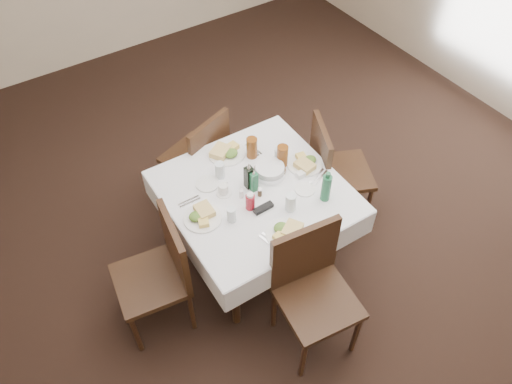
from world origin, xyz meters
TOP-DOWN VIEW (x-y plane):
  - ground_plane at (0.00, 0.00)m, footprint 7.00×7.00m
  - room_shell at (0.00, 0.00)m, footprint 6.04×7.04m
  - dining_table at (-0.17, 0.08)m, footprint 1.24×1.24m
  - chair_north at (-0.21, 0.83)m, footprint 0.56×0.56m
  - chair_south at (-0.22, -0.66)m, footprint 0.53×0.53m
  - chair_east at (0.59, 0.12)m, footprint 0.60×0.60m
  - chair_west at (-0.97, -0.01)m, footprint 0.52×0.52m
  - meal_north at (-0.15, 0.51)m, footprint 0.29×0.29m
  - meal_south at (-0.21, -0.36)m, footprint 0.27×0.27m
  - meal_east at (0.28, 0.08)m, footprint 0.26×0.26m
  - meal_west at (-0.60, 0.07)m, footprint 0.26×0.26m
  - side_plate_a at (-0.42, 0.31)m, footprint 0.17×0.17m
  - side_plate_b at (0.13, -0.11)m, footprint 0.14×0.14m
  - water_n at (-0.30, 0.33)m, footprint 0.07×0.07m
  - water_s at (-0.06, -0.20)m, footprint 0.07×0.07m
  - water_e at (0.14, 0.23)m, footprint 0.06×0.06m
  - water_w at (-0.44, -0.06)m, footprint 0.06×0.06m
  - iced_tea_a at (0.01, 0.38)m, footprint 0.08×0.08m
  - iced_tea_b at (0.15, 0.19)m, footprint 0.08×0.08m
  - bread_basket at (0.01, 0.15)m, footprint 0.23×0.23m
  - oil_cruet_dark at (-0.18, 0.14)m, footprint 0.06×0.06m
  - oil_cruet_green at (-0.17, 0.09)m, footprint 0.05×0.05m
  - ketchup_bottle at (-0.28, -0.04)m, footprint 0.06×0.06m
  - salt_shaker at (-0.28, 0.08)m, footprint 0.03×0.03m
  - pepper_shaker at (-0.16, 0.02)m, footprint 0.03×0.03m
  - coffee_mug at (-0.36, 0.18)m, footprint 0.11×0.11m
  - sunglasses at (-0.22, -0.10)m, footprint 0.14×0.05m
  - green_bottle at (0.20, -0.25)m, footprint 0.07×0.07m
  - sugar_caddy at (0.19, 0.01)m, footprint 0.09×0.05m
  - cutlery_n at (0.05, 0.43)m, footprint 0.06×0.16m
  - cutlery_s at (-0.33, -0.36)m, footprint 0.09×0.20m
  - cutlery_e at (0.28, -0.07)m, footprint 0.20×0.11m
  - cutlery_w at (-0.60, 0.24)m, footprint 0.16×0.04m

SIDE VIEW (x-z plane):
  - ground_plane at x=0.00m, z-range 0.00..0.00m
  - chair_north at x=-0.21m, z-range 0.07..1.00m
  - chair_east at x=0.59m, z-range 0.07..1.03m
  - chair_west at x=-0.97m, z-range 0.07..1.04m
  - chair_south at x=-0.22m, z-range 0.07..1.08m
  - dining_table at x=-0.17m, z-range 0.29..1.05m
  - cutlery_w at x=-0.60m, z-range 0.76..0.77m
  - cutlery_n at x=0.05m, z-range 0.76..0.77m
  - cutlery_s at x=-0.33m, z-range 0.76..0.77m
  - cutlery_e at x=0.28m, z-range 0.76..0.77m
  - side_plate_b at x=0.13m, z-range 0.76..0.77m
  - side_plate_a at x=-0.42m, z-range 0.76..0.77m
  - sunglasses at x=-0.22m, z-range 0.76..0.79m
  - meal_west at x=-0.60m, z-range 0.76..0.81m
  - meal_east at x=0.28m, z-range 0.76..0.81m
  - sugar_caddy at x=0.19m, z-range 0.76..0.81m
  - meal_south at x=-0.21m, z-range 0.76..0.81m
  - meal_north at x=-0.15m, z-range 0.76..0.82m
  - pepper_shaker at x=-0.16m, z-range 0.76..0.83m
  - salt_shaker at x=-0.28m, z-range 0.76..0.83m
  - bread_basket at x=0.01m, z-range 0.76..0.84m
  - coffee_mug at x=-0.36m, z-range 0.76..0.84m
  - water_w at x=-0.44m, z-range 0.76..0.88m
  - water_e at x=0.14m, z-range 0.76..0.88m
  - water_n at x=-0.30m, z-range 0.76..0.89m
  - ketchup_bottle at x=-0.28m, z-range 0.76..0.90m
  - water_s at x=-0.06m, z-range 0.76..0.90m
  - iced_tea_a at x=0.01m, z-range 0.76..0.93m
  - iced_tea_b at x=0.15m, z-range 0.76..0.93m
  - oil_cruet_green at x=-0.17m, z-range 0.75..0.95m
  - oil_cruet_dark at x=-0.18m, z-range 0.75..0.98m
  - green_bottle at x=0.20m, z-range 0.75..1.00m
  - room_shell at x=0.00m, z-range 0.31..3.11m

